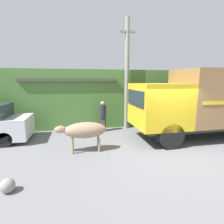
# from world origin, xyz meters

# --- Properties ---
(ground_plane) EXTENTS (60.00, 60.00, 0.00)m
(ground_plane) POSITION_xyz_m (0.00, 0.00, 0.00)
(ground_plane) COLOR slate
(hillside_embankment) EXTENTS (32.00, 5.39, 3.45)m
(hillside_embankment) POSITION_xyz_m (0.00, 6.59, 1.73)
(hillside_embankment) COLOR #4C7A38
(hillside_embankment) RESTS_ON ground_plane
(building_backdrop) EXTENTS (5.35, 2.70, 2.94)m
(building_backdrop) POSITION_xyz_m (-4.00, 5.10, 1.48)
(building_backdrop) COLOR #B2BCAD
(building_backdrop) RESTS_ON ground_plane
(cargo_truck) EXTENTS (7.40, 2.43, 3.33)m
(cargo_truck) POSITION_xyz_m (2.80, 1.13, 1.85)
(cargo_truck) COLOR #2D2D2D
(cargo_truck) RESTS_ON ground_plane
(brown_cow) EXTENTS (2.03, 0.64, 1.20)m
(brown_cow) POSITION_xyz_m (-3.39, 0.56, 0.87)
(brown_cow) COLOR #9E7F60
(brown_cow) RESTS_ON ground_plane
(pedestrian_on_hill) EXTENTS (0.48, 0.48, 1.69)m
(pedestrian_on_hill) POSITION_xyz_m (-2.22, 3.29, 0.92)
(pedestrian_on_hill) COLOR #38332D
(pedestrian_on_hill) RESTS_ON ground_plane
(utility_pole) EXTENTS (0.90, 0.25, 6.24)m
(utility_pole) POSITION_xyz_m (-0.74, 3.67, 3.22)
(utility_pole) COLOR gray
(utility_pole) RESTS_ON ground_plane
(roadside_rock) EXTENTS (0.37, 0.37, 0.37)m
(roadside_rock) POSITION_xyz_m (-5.46, -1.71, 0.18)
(roadside_rock) COLOR gray
(roadside_rock) RESTS_ON ground_plane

